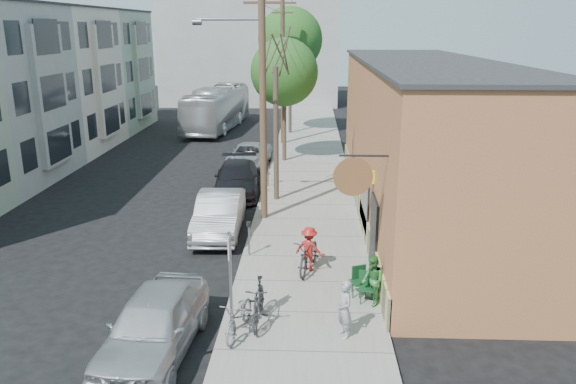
{
  "coord_description": "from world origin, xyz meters",
  "views": [
    {
      "loc": [
        4.36,
        -18.22,
        7.88
      ],
      "look_at": [
        3.48,
        3.36,
        1.5
      ],
      "focal_mm": 35.0,
      "sensor_mm": 36.0,
      "label": 1
    }
  ],
  "objects_px": {
    "sign_post": "(230,273)",
    "patron_grey": "(344,309)",
    "utility_pole_near": "(261,92)",
    "cyclist": "(309,249)",
    "tree_leafy_mid": "(284,72)",
    "bus": "(217,108)",
    "patio_chair_b": "(367,288)",
    "tree_leafy_far": "(290,40)",
    "parked_bike_a": "(258,302)",
    "parking_meter_near": "(249,233)",
    "car_3": "(249,155)",
    "parked_bike_b": "(240,316)",
    "car_1": "(219,214)",
    "parking_meter_far": "(268,170)",
    "tree_bare": "(276,135)",
    "patron_green": "(372,281)",
    "patio_chair_a": "(359,282)",
    "car_2": "(237,179)",
    "car_0": "(154,324)"
  },
  "relations": [
    {
      "from": "utility_pole_near",
      "to": "car_3",
      "type": "height_order",
      "value": "utility_pole_near"
    },
    {
      "from": "parked_bike_a",
      "to": "bus",
      "type": "relative_size",
      "value": 0.17
    },
    {
      "from": "tree_leafy_mid",
      "to": "bus",
      "type": "distance_m",
      "value": 13.47
    },
    {
      "from": "car_0",
      "to": "car_2",
      "type": "relative_size",
      "value": 0.91
    },
    {
      "from": "bus",
      "to": "tree_bare",
      "type": "bearing_deg",
      "value": -67.75
    },
    {
      "from": "parked_bike_a",
      "to": "bus",
      "type": "height_order",
      "value": "bus"
    },
    {
      "from": "tree_bare",
      "to": "patron_green",
      "type": "bearing_deg",
      "value": -71.72
    },
    {
      "from": "tree_leafy_mid",
      "to": "tree_bare",
      "type": "bearing_deg",
      "value": -90.0
    },
    {
      "from": "cyclist",
      "to": "parked_bike_b",
      "type": "relative_size",
      "value": 0.77
    },
    {
      "from": "tree_bare",
      "to": "parked_bike_a",
      "type": "height_order",
      "value": "tree_bare"
    },
    {
      "from": "patio_chair_a",
      "to": "parked_bike_a",
      "type": "distance_m",
      "value": 3.33
    },
    {
      "from": "parking_meter_near",
      "to": "tree_bare",
      "type": "bearing_deg",
      "value": 85.34
    },
    {
      "from": "patron_green",
      "to": "car_2",
      "type": "bearing_deg",
      "value": -170.9
    },
    {
      "from": "parking_meter_near",
      "to": "cyclist",
      "type": "distance_m",
      "value": 2.41
    },
    {
      "from": "patio_chair_a",
      "to": "patron_green",
      "type": "height_order",
      "value": "patron_green"
    },
    {
      "from": "cyclist",
      "to": "car_1",
      "type": "bearing_deg",
      "value": -23.25
    },
    {
      "from": "cyclist",
      "to": "bus",
      "type": "xyz_separation_m",
      "value": [
        -7.46,
        27.38,
        0.74
      ]
    },
    {
      "from": "parking_meter_near",
      "to": "bus",
      "type": "distance_m",
      "value": 26.76
    },
    {
      "from": "tree_bare",
      "to": "parked_bike_b",
      "type": "bearing_deg",
      "value": -91.1
    },
    {
      "from": "parking_meter_near",
      "to": "patron_green",
      "type": "distance_m",
      "value": 5.27
    },
    {
      "from": "parked_bike_b",
      "to": "parking_meter_near",
      "type": "bearing_deg",
      "value": 104.83
    },
    {
      "from": "tree_bare",
      "to": "parking_meter_far",
      "type": "bearing_deg",
      "value": 103.94
    },
    {
      "from": "patio_chair_a",
      "to": "car_3",
      "type": "distance_m",
      "value": 17.33
    },
    {
      "from": "parked_bike_a",
      "to": "car_3",
      "type": "distance_m",
      "value": 18.44
    },
    {
      "from": "patio_chair_b",
      "to": "patron_grey",
      "type": "relative_size",
      "value": 0.56
    },
    {
      "from": "utility_pole_near",
      "to": "patron_grey",
      "type": "relative_size",
      "value": 6.38
    },
    {
      "from": "utility_pole_near",
      "to": "patio_chair_b",
      "type": "height_order",
      "value": "utility_pole_near"
    },
    {
      "from": "sign_post",
      "to": "patron_grey",
      "type": "height_order",
      "value": "sign_post"
    },
    {
      "from": "utility_pole_near",
      "to": "cyclist",
      "type": "xyz_separation_m",
      "value": [
        1.97,
        -5.27,
        -4.51
      ]
    },
    {
      "from": "utility_pole_near",
      "to": "parked_bike_b",
      "type": "distance_m",
      "value": 10.49
    },
    {
      "from": "bus",
      "to": "parking_meter_far",
      "type": "bearing_deg",
      "value": -67.38
    },
    {
      "from": "tree_leafy_far",
      "to": "patron_grey",
      "type": "height_order",
      "value": "tree_leafy_far"
    },
    {
      "from": "car_2",
      "to": "patron_green",
      "type": "bearing_deg",
      "value": -69.28
    },
    {
      "from": "tree_leafy_far",
      "to": "patio_chair_b",
      "type": "relative_size",
      "value": 10.42
    },
    {
      "from": "bus",
      "to": "sign_post",
      "type": "bearing_deg",
      "value": -74.75
    },
    {
      "from": "car_2",
      "to": "car_0",
      "type": "bearing_deg",
      "value": -95.34
    },
    {
      "from": "car_1",
      "to": "patron_green",
      "type": "bearing_deg",
      "value": -50.05
    },
    {
      "from": "utility_pole_near",
      "to": "parked_bike_b",
      "type": "bearing_deg",
      "value": -88.9
    },
    {
      "from": "car_1",
      "to": "parking_meter_far",
      "type": "bearing_deg",
      "value": 75.47
    },
    {
      "from": "tree_leafy_far",
      "to": "parked_bike_a",
      "type": "height_order",
      "value": "tree_leafy_far"
    },
    {
      "from": "tree_leafy_mid",
      "to": "patio_chair_a",
      "type": "height_order",
      "value": "tree_leafy_mid"
    },
    {
      "from": "parking_meter_near",
      "to": "tree_leafy_mid",
      "type": "distance_m",
      "value": 15.33
    },
    {
      "from": "utility_pole_near",
      "to": "patron_grey",
      "type": "xyz_separation_m",
      "value": [
        2.89,
        -9.4,
        -4.47
      ]
    },
    {
      "from": "tree_bare",
      "to": "car_1",
      "type": "relative_size",
      "value": 1.25
    },
    {
      "from": "car_0",
      "to": "car_1",
      "type": "height_order",
      "value": "car_0"
    },
    {
      "from": "bus",
      "to": "patron_grey",
      "type": "bearing_deg",
      "value": -69.71
    },
    {
      "from": "patio_chair_b",
      "to": "patron_green",
      "type": "bearing_deg",
      "value": -39.26
    },
    {
      "from": "tree_leafy_mid",
      "to": "car_2",
      "type": "relative_size",
      "value": 1.38
    },
    {
      "from": "tree_leafy_mid",
      "to": "cyclist",
      "type": "bearing_deg",
      "value": -84.38
    },
    {
      "from": "tree_leafy_mid",
      "to": "parked_bike_b",
      "type": "relative_size",
      "value": 3.7
    }
  ]
}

